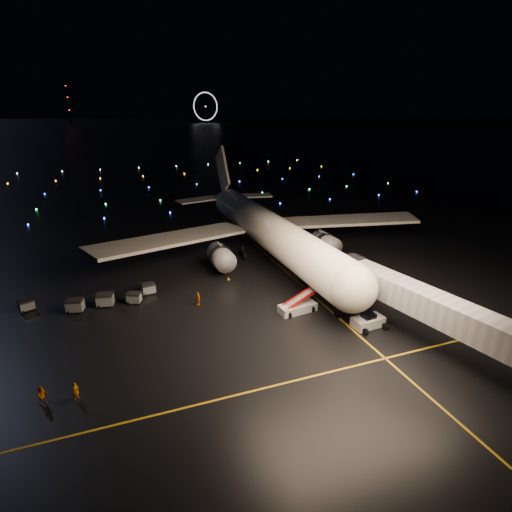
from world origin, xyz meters
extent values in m
plane|color=black|center=(0.00, 300.00, 0.00)|extent=(2000.00, 2000.00, 0.00)
cube|color=gold|center=(12.00, 15.00, 0.01)|extent=(0.25, 80.00, 0.02)
cube|color=gold|center=(-5.00, -10.00, 0.01)|extent=(60.00, 0.25, 0.02)
cube|color=silver|center=(14.15, -3.70, 0.93)|extent=(4.07, 2.37, 1.86)
imported|color=#FF7700|center=(-18.85, -5.37, 0.90)|extent=(0.76, 0.78, 1.81)
imported|color=#FF7700|center=(-21.65, -4.99, 0.94)|extent=(1.09, 0.96, 1.88)
imported|color=#FF7700|center=(-4.14, 9.36, 0.93)|extent=(0.70, 1.17, 1.87)
cone|color=#ED5905|center=(2.42, 18.85, 0.27)|extent=(0.58, 0.58, 0.54)
cone|color=#ED5905|center=(0.53, 25.76, 0.27)|extent=(0.61, 0.61, 0.55)
cone|color=#ED5905|center=(2.17, 16.09, 0.27)|extent=(0.56, 0.56, 0.54)
cone|color=#ED5905|center=(-14.61, 34.79, 0.26)|extent=(0.56, 0.56, 0.53)
cylinder|color=black|center=(-60.00, 740.00, 32.00)|extent=(1.80, 1.80, 64.00)
cube|color=gray|center=(-12.30, 12.99, 0.77)|extent=(2.16, 1.88, 1.54)
cube|color=gray|center=(-10.11, 15.32, 0.79)|extent=(2.03, 1.56, 1.58)
cube|color=gray|center=(-16.05, 13.44, 0.92)|extent=(2.40, 1.87, 1.84)
cube|color=gray|center=(-19.80, 13.10, 0.89)|extent=(2.36, 1.89, 1.78)
cube|color=gray|center=(-25.90, 15.71, 0.76)|extent=(2.14, 1.86, 1.52)
camera|label=1|loc=(-13.75, -39.30, 25.33)|focal=28.00mm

